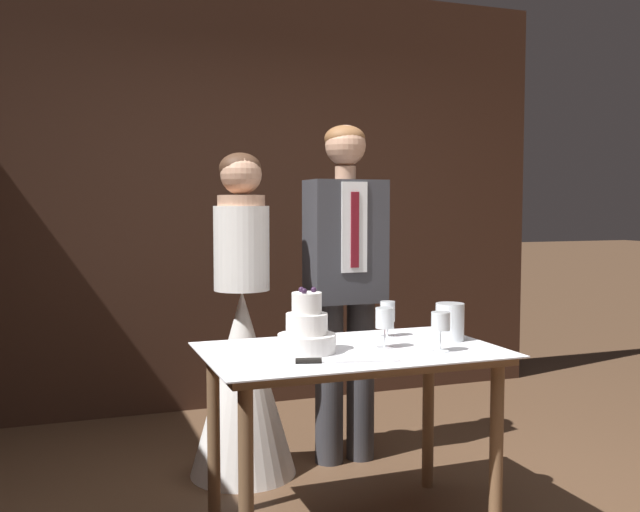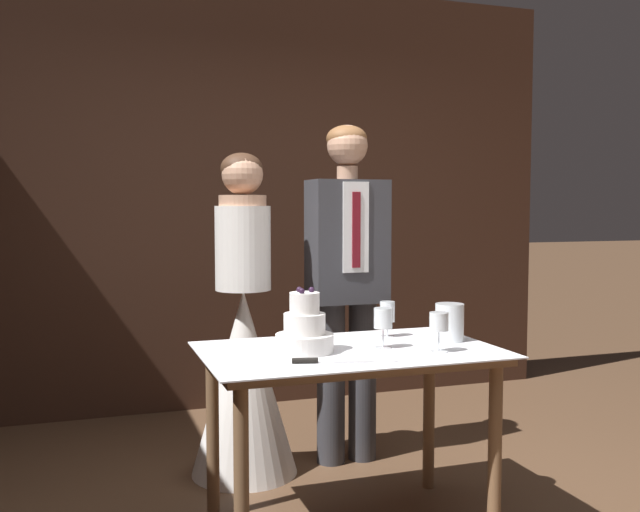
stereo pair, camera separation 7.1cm
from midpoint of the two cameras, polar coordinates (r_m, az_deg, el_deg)
wall_back at (r=4.89m, az=-7.89°, el=4.74°), size 4.68×0.12×2.86m
cake_table at (r=3.03m, az=1.81°, el=-9.33°), size 1.23×0.76×0.77m
tiered_cake at (r=2.93m, az=-1.77°, el=-5.98°), size 0.24×0.24×0.27m
cake_knife at (r=2.75m, az=-0.14°, el=-8.40°), size 0.40×0.12×0.02m
wine_glass_near at (r=3.02m, az=4.53°, el=-5.14°), size 0.08×0.08×0.17m
wine_glass_middle at (r=2.97m, az=8.95°, el=-5.29°), size 0.08×0.08×0.16m
wine_glass_far at (r=3.28m, az=4.81°, el=-4.60°), size 0.07×0.07×0.16m
hurricane_candle at (r=3.23m, az=9.72°, el=-5.28°), size 0.13×0.13×0.17m
bride at (r=3.67m, az=-6.78°, el=-8.06°), size 0.54×0.54×1.64m
groom at (r=3.78m, az=1.49°, el=-1.41°), size 0.40×0.25×1.79m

